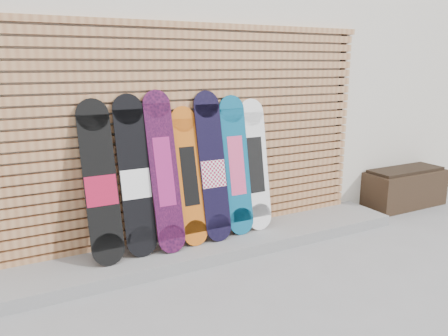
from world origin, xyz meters
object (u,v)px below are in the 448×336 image
(snowboard_0, at_px, (100,184))
(snowboard_5, at_px, (236,166))
(snowboard_2, at_px, (164,172))
(snowboard_3, at_px, (189,176))
(snowboard_4, at_px, (213,167))
(snowboard_1, at_px, (135,177))
(planter_box, at_px, (404,187))
(snowboard_6, at_px, (255,165))

(snowboard_0, xyz_separation_m, snowboard_5, (1.43, 0.04, 0.00))
(snowboard_5, bearing_deg, snowboard_2, -176.82)
(snowboard_3, distance_m, snowboard_4, 0.27)
(snowboard_1, distance_m, snowboard_4, 0.81)
(snowboard_1, relative_size, snowboard_5, 1.04)
(snowboard_4, bearing_deg, snowboard_1, 179.71)
(snowboard_4, bearing_deg, snowboard_0, -179.19)
(snowboard_5, bearing_deg, planter_box, -0.29)
(snowboard_4, bearing_deg, planter_box, 0.28)
(snowboard_2, relative_size, snowboard_4, 1.02)
(snowboard_0, relative_size, snowboard_5, 1.01)
(planter_box, height_order, snowboard_1, snowboard_1)
(snowboard_0, relative_size, snowboard_6, 1.05)
(snowboard_5, bearing_deg, snowboard_6, 2.75)
(snowboard_1, distance_m, snowboard_2, 0.28)
(planter_box, relative_size, snowboard_1, 0.77)
(snowboard_3, distance_m, snowboard_5, 0.55)
(snowboard_2, bearing_deg, snowboard_1, 175.38)
(snowboard_2, distance_m, snowboard_4, 0.53)
(snowboard_3, xyz_separation_m, snowboard_6, (0.80, 0.03, 0.02))
(snowboard_0, xyz_separation_m, snowboard_2, (0.61, -0.00, 0.04))
(snowboard_2, bearing_deg, snowboard_0, 179.76)
(snowboard_3, height_order, snowboard_6, snowboard_6)
(snowboard_1, relative_size, snowboard_3, 1.10)
(snowboard_1, bearing_deg, snowboard_5, 1.19)
(snowboard_0, height_order, snowboard_3, snowboard_0)
(planter_box, xyz_separation_m, snowboard_5, (-2.62, 0.01, 0.59))
(snowboard_0, bearing_deg, snowboard_6, 1.88)
(snowboard_4, distance_m, snowboard_6, 0.54)
(planter_box, relative_size, snowboard_3, 0.85)
(snowboard_6, bearing_deg, snowboard_0, -178.12)
(planter_box, height_order, snowboard_4, snowboard_4)
(snowboard_1, height_order, snowboard_3, snowboard_1)
(snowboard_3, height_order, snowboard_4, snowboard_4)
(snowboard_0, height_order, snowboard_4, snowboard_4)
(snowboard_3, relative_size, snowboard_6, 0.97)
(snowboard_4, height_order, snowboard_6, snowboard_4)
(snowboard_3, bearing_deg, snowboard_5, 2.03)
(snowboard_5, relative_size, snowboard_6, 1.03)
(snowboard_4, xyz_separation_m, snowboard_6, (0.54, 0.04, -0.04))
(snowboard_1, relative_size, snowboard_4, 1.00)
(snowboard_5, bearing_deg, snowboard_0, -178.27)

